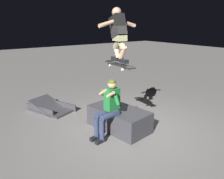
% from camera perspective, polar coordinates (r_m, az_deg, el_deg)
% --- Properties ---
extents(ground_plane, '(40.00, 40.00, 0.00)m').
position_cam_1_polar(ground_plane, '(5.74, 4.08, -9.89)').
color(ground_plane, slate).
extents(ledge_box_main, '(1.63, 1.03, 0.52)m').
position_cam_1_polar(ledge_box_main, '(5.65, 1.76, -7.40)').
color(ledge_box_main, '#38383D').
rests_on(ledge_box_main, ground).
extents(person_sitting_on_ledge, '(0.60, 0.78, 1.36)m').
position_cam_1_polar(person_sitting_on_ledge, '(5.07, -0.88, -4.14)').
color(person_sitting_on_ledge, '#2D3856').
rests_on(person_sitting_on_ledge, ground).
extents(skateboard, '(1.04, 0.35, 0.13)m').
position_cam_1_polar(skateboard, '(4.92, 1.90, 6.28)').
color(skateboard, black).
extents(skater_airborne, '(0.63, 0.89, 1.12)m').
position_cam_1_polar(skater_airborne, '(4.89, 1.65, 14.33)').
color(skater_airborne, black).
extents(kicker_ramp, '(1.41, 1.16, 0.44)m').
position_cam_1_polar(kicker_ramp, '(7.02, -15.13, -4.70)').
color(kicker_ramp, '#38383D').
rests_on(kicker_ramp, ground).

